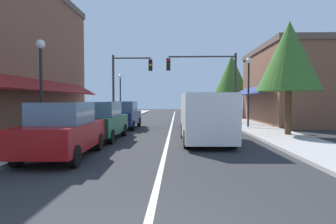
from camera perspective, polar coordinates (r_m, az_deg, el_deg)
The scene contains 16 objects.
ground_plane at distance 21.29m, azimuth 0.71°, elevation -2.63°, with size 80.00×80.00×0.00m, color #28282B.
sidewalk_left at distance 22.09m, azimuth -13.72°, elevation -2.36°, with size 2.60×56.00×0.12m, color #A39E99.
sidewalk_right at distance 21.87m, azimuth 15.28°, elevation -2.42°, with size 2.60×56.00×0.12m, color #A39E99.
lane_center_stripe at distance 21.29m, azimuth 0.71°, elevation -2.62°, with size 0.14×52.00×0.01m, color silver.
storefront_right_block at distance 24.96m, azimuth 23.40°, elevation 4.83°, with size 6.83×10.20×6.02m.
parked_car_nearest_left at distance 9.76m, azimuth -20.00°, elevation -3.45°, with size 1.88×4.15×1.77m.
parked_car_second_left at distance 13.77m, azimuth -13.08°, elevation -1.73°, with size 1.83×4.12×1.77m.
parked_car_third_left at distance 19.01m, azimuth -8.75°, elevation -0.60°, with size 1.81×4.12×1.77m.
van_in_lane at distance 12.66m, azimuth 7.37°, elevation -0.82°, with size 2.08×5.22×2.12m.
traffic_signal_mast_arm at distance 22.08m, azimuth 8.40°, elevation 7.16°, with size 5.29×0.50×5.39m.
traffic_signal_left_corner at distance 23.75m, azimuth -8.23°, elevation 6.69°, with size 3.30×0.50×5.52m.
street_lamp_left_near at distance 12.79m, azimuth -23.84°, elevation 7.02°, with size 0.36×0.36×4.28m.
street_lamp_right_mid at distance 19.45m, azimuth 15.66°, elevation 5.98°, with size 0.36×0.36×4.59m.
street_lamp_left_far at distance 27.24m, azimuth -9.42°, elevation 4.54°, with size 0.36×0.36×4.25m.
tree_right_near at distance 15.87m, azimuth 22.85°, elevation 10.10°, with size 3.18×3.18×5.80m.
tree_right_far at distance 31.16m, azimuth 12.47°, elevation 7.18°, with size 3.70×3.70×6.56m.
Camera 1 is at (0.44, -3.20, 1.84)m, focal length 30.79 mm.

